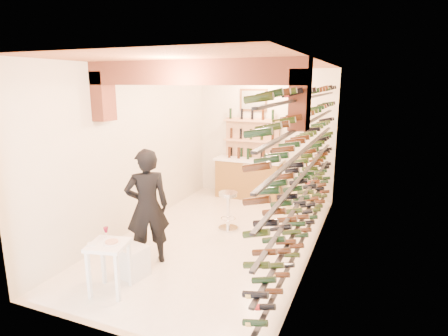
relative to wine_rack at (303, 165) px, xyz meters
name	(u,v)px	position (x,y,z in m)	size (l,w,h in m)	color
ground	(218,238)	(-1.53, 0.00, -1.55)	(6.00, 6.00, 0.00)	white
room_shell	(211,120)	(-1.53, -0.26, 0.70)	(3.52, 6.02, 3.21)	beige
wine_rack	(303,165)	(0.00, 0.00, 0.00)	(0.32, 5.70, 2.56)	black
back_counter	(248,177)	(-1.83, 2.65, -1.02)	(1.70, 0.62, 1.29)	brown
back_shelving	(252,151)	(-1.83, 2.89, -0.38)	(1.40, 0.31, 2.73)	tan
tasting_table	(109,252)	(-2.19, -2.27, -0.95)	(0.61, 0.61, 0.89)	white
white_stool	(133,262)	(-2.16, -1.79, -1.31)	(0.37, 0.37, 0.47)	white
person	(147,207)	(-2.19, -1.30, -0.60)	(0.69, 0.45, 1.89)	black
chrome_barstool	(228,208)	(-1.52, 0.50, -1.10)	(0.40, 0.40, 0.77)	silver
crate_lower	(299,203)	(-0.44, 2.20, -1.40)	(0.51, 0.35, 0.30)	#DABF78
crate_upper	(299,192)	(-0.44, 2.20, -1.12)	(0.44, 0.30, 0.25)	#DABF78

